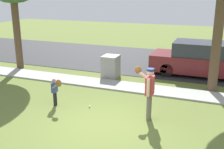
% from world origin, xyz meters
% --- Properties ---
extents(ground_plane, '(48.00, 48.00, 0.00)m').
position_xyz_m(ground_plane, '(0.00, 3.50, 0.00)').
color(ground_plane, olive).
extents(sidewalk_strip, '(36.00, 1.20, 0.06)m').
position_xyz_m(sidewalk_strip, '(0.00, 3.60, 0.03)').
color(sidewalk_strip, '#A3A39E').
rests_on(sidewalk_strip, ground).
extents(road_surface, '(36.00, 6.80, 0.02)m').
position_xyz_m(road_surface, '(0.00, 8.60, 0.01)').
color(road_surface, '#2D2D30').
rests_on(road_surface, ground).
extents(person_adult, '(0.69, 0.61, 1.70)m').
position_xyz_m(person_adult, '(1.18, 0.93, 1.06)').
color(person_adult, '#6B6656').
rests_on(person_adult, ground).
extents(person_child, '(0.46, 0.40, 1.06)m').
position_xyz_m(person_child, '(-2.12, 0.75, 0.68)').
color(person_child, black).
rests_on(person_child, ground).
extents(baseball, '(0.07, 0.07, 0.07)m').
position_xyz_m(baseball, '(-0.96, 1.06, 0.04)').
color(baseball, white).
rests_on(baseball, ground).
extents(utility_cabinet, '(0.73, 0.80, 1.05)m').
position_xyz_m(utility_cabinet, '(-1.59, 4.73, 0.53)').
color(utility_cabinet, gray).
rests_on(utility_cabinet, ground).
extents(parked_suv_maroon, '(4.70, 1.90, 1.63)m').
position_xyz_m(parked_suv_maroon, '(2.37, 6.61, 0.79)').
color(parked_suv_maroon, maroon).
rests_on(parked_suv_maroon, road_surface).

